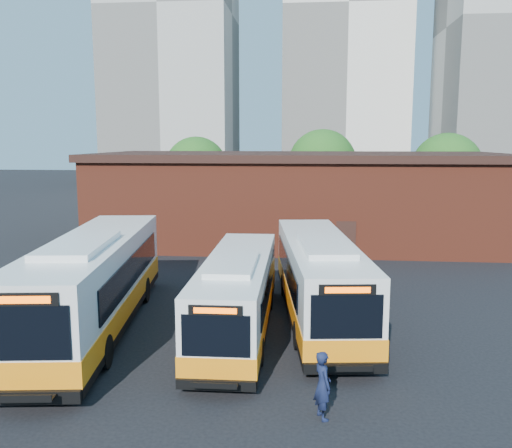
# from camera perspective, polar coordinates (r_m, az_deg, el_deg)

# --- Properties ---
(ground) EXTENTS (220.00, 220.00, 0.00)m
(ground) POSITION_cam_1_polar(r_m,az_deg,el_deg) (20.45, 3.46, -12.13)
(ground) COLOR black
(bus_west) EXTENTS (4.49, 14.09, 3.78)m
(bus_west) POSITION_cam_1_polar(r_m,az_deg,el_deg) (21.98, -16.73, -6.29)
(bus_west) COLOR silver
(bus_west) RESTS_ON ground
(bus_midwest) EXTENTS (2.52, 11.36, 3.08)m
(bus_midwest) POSITION_cam_1_polar(r_m,az_deg,el_deg) (20.84, -1.95, -7.65)
(bus_midwest) COLOR silver
(bus_midwest) RESTS_ON ground
(bus_mideast) EXTENTS (4.01, 12.80, 3.44)m
(bus_mideast) POSITION_cam_1_polar(r_m,az_deg,el_deg) (22.56, 6.66, -6.00)
(bus_mideast) COLOR silver
(bus_mideast) RESTS_ON ground
(transit_worker) EXTENTS (0.68, 0.80, 1.85)m
(transit_worker) POSITION_cam_1_polar(r_m,az_deg,el_deg) (14.97, 7.03, -16.48)
(transit_worker) COLOR #131A37
(transit_worker) RESTS_ON ground
(depot_building) EXTENTS (28.60, 12.60, 6.40)m
(depot_building) POSITION_cam_1_polar(r_m,az_deg,el_deg) (39.30, 4.55, 2.89)
(depot_building) COLOR maroon
(depot_building) RESTS_ON ground
(tree_west) EXTENTS (6.00, 6.00, 7.65)m
(tree_west) POSITION_cam_1_polar(r_m,az_deg,el_deg) (52.25, -6.30, 5.86)
(tree_west) COLOR #382314
(tree_west) RESTS_ON ground
(tree_mid) EXTENTS (6.56, 6.56, 8.36)m
(tree_mid) POSITION_cam_1_polar(r_m,az_deg,el_deg) (53.15, 7.00, 6.36)
(tree_mid) COLOR #382314
(tree_mid) RESTS_ON ground
(tree_east) EXTENTS (6.24, 6.24, 7.96)m
(tree_east) POSITION_cam_1_polar(r_m,az_deg,el_deg) (51.66, 19.43, 5.58)
(tree_east) COLOR #382314
(tree_east) RESTS_ON ground
(tower_left) EXTENTS (20.00, 18.00, 56.20)m
(tower_left) POSITION_cam_1_polar(r_m,az_deg,el_deg) (96.07, -8.88, 21.07)
(tower_left) COLOR #ADA89F
(tower_left) RESTS_ON ground
(tower_center) EXTENTS (22.00, 20.00, 61.20)m
(tower_center) POSITION_cam_1_polar(r_m,az_deg,el_deg) (107.77, 9.36, 21.06)
(tower_center) COLOR silver
(tower_center) RESTS_ON ground
(tower_right) EXTENTS (18.00, 18.00, 49.20)m
(tower_right) POSITION_cam_1_polar(r_m,az_deg,el_deg) (93.48, 25.06, 18.53)
(tower_right) COLOR #ADA89F
(tower_right) RESTS_ON ground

